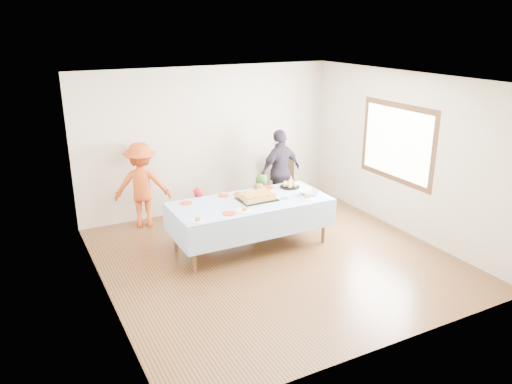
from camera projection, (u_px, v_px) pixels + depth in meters
The scene contains 22 objects.
ground at pixel (274, 258), 7.68m from camera, with size 5.00×5.00×0.00m, color #422913.
room_walls at pixel (279, 145), 7.13m from camera, with size 5.04×5.04×2.72m.
party_table at pixel (250, 204), 7.84m from camera, with size 2.50×1.10×0.78m.
birthday_cake at pixel (257, 197), 7.87m from camera, with size 0.58×0.45×0.10m.
rolls_tray at pixel (290, 185), 8.44m from camera, with size 0.34×0.34×0.10m.
punch_bowl at pixel (310, 193), 8.08m from camera, with size 0.31×0.31×0.08m, color silver.
party_hat at pixel (291, 180), 8.60m from camera, with size 0.10×0.10×0.17m, color silver.
fork_pile at pixel (285, 197), 7.90m from camera, with size 0.24×0.18×0.07m, color white, non-canonical shape.
plate_red_far_a at pixel (186, 203), 7.72m from camera, with size 0.19×0.19×0.01m, color red.
plate_red_far_b at pixel (223, 195), 8.05m from camera, with size 0.18×0.18×0.01m, color red.
plate_red_far_c at pixel (239, 194), 8.10m from camera, with size 0.18×0.18×0.01m, color red.
plate_red_far_d at pixel (268, 187), 8.44m from camera, with size 0.20×0.20×0.01m, color red.
plate_red_near at pixel (229, 213), 7.30m from camera, with size 0.19×0.19×0.01m, color red.
plate_white_left at pixel (197, 221), 7.02m from camera, with size 0.22×0.22×0.01m, color white.
plate_white_mid at pixel (245, 211), 7.39m from camera, with size 0.22×0.22×0.01m, color white.
plate_white_right at pixel (307, 198), 7.91m from camera, with size 0.21×0.21×0.01m, color white.
dining_chair at pixel (284, 178), 9.78m from camera, with size 0.54×0.54×0.96m.
toddler_left at pixel (198, 213), 8.21m from camera, with size 0.33×0.22×0.91m, color red.
toddler_mid at pixel (262, 196), 9.15m from camera, with size 0.40×0.26×0.83m, color #346D24.
toddler_right at pixel (257, 209), 8.35m from camera, with size 0.45×0.35×0.93m, color tan.
adult_left at pixel (142, 185), 8.66m from camera, with size 0.97×0.56×1.51m, color #C74B18.
adult_right at pixel (280, 171), 9.36m from camera, with size 0.92×0.38×1.58m, color #302736.
Camera 1 is at (-3.45, -6.02, 3.45)m, focal length 35.00 mm.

